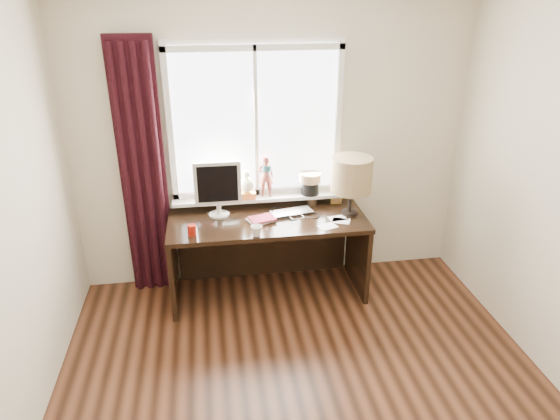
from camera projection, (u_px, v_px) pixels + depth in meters
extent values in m
cube|color=beige|center=(273.00, 144.00, 4.41)|extent=(3.50, 0.00, 2.60)
imported|color=silver|center=(292.00, 212.00, 4.37)|extent=(0.40, 0.30, 0.03)
imported|color=white|center=(256.00, 231.00, 3.98)|extent=(0.12, 0.13, 0.09)
cylinder|color=maroon|center=(192.00, 230.00, 3.99)|extent=(0.07, 0.07, 0.09)
cube|color=white|center=(256.00, 123.00, 4.29)|extent=(1.40, 0.02, 1.30)
cube|color=silver|center=(257.00, 191.00, 4.53)|extent=(1.50, 0.05, 0.05)
cube|color=silver|center=(254.00, 48.00, 4.01)|extent=(1.50, 0.05, 0.05)
cube|color=silver|center=(170.00, 127.00, 4.17)|extent=(0.05, 0.05, 1.40)
cube|color=silver|center=(338.00, 121.00, 4.37)|extent=(0.05, 0.05, 1.40)
cube|color=silver|center=(256.00, 124.00, 4.27)|extent=(0.03, 0.05, 1.30)
cube|color=silver|center=(258.00, 197.00, 4.50)|extent=(1.52, 0.18, 0.03)
cylinder|color=#4B0C0E|center=(205.00, 187.00, 4.37)|extent=(0.13, 0.13, 0.23)
cube|color=gold|center=(247.00, 195.00, 4.44)|extent=(0.15, 0.12, 0.06)
sphere|color=beige|center=(246.00, 185.00, 4.40)|extent=(0.13, 0.13, 0.13)
sphere|color=beige|center=(246.00, 174.00, 4.36)|extent=(0.07, 0.07, 0.07)
imported|color=brown|center=(267.00, 176.00, 4.42)|extent=(0.15, 0.12, 0.38)
cylinder|color=#1E4C51|center=(267.00, 168.00, 4.38)|extent=(0.10, 0.10, 0.05)
cylinder|color=black|center=(310.00, 188.00, 4.51)|extent=(0.16, 0.16, 0.12)
cylinder|color=#8C6B4C|center=(310.00, 177.00, 4.47)|extent=(0.20, 0.20, 0.08)
cube|color=black|center=(143.00, 173.00, 4.25)|extent=(0.38, 0.05, 2.25)
cylinder|color=black|center=(126.00, 178.00, 4.21)|extent=(0.06, 0.06, 2.20)
cylinder|color=black|center=(137.00, 177.00, 4.22)|extent=(0.06, 0.06, 2.20)
cylinder|color=black|center=(148.00, 176.00, 4.24)|extent=(0.06, 0.06, 2.20)
cylinder|color=black|center=(159.00, 176.00, 4.25)|extent=(0.06, 0.06, 2.20)
cube|color=black|center=(268.00, 221.00, 4.30)|extent=(1.70, 0.70, 0.04)
cube|color=black|center=(174.00, 266.00, 4.34)|extent=(0.04, 0.64, 0.71)
cube|color=black|center=(358.00, 252.00, 4.56)|extent=(0.04, 0.64, 0.71)
cube|color=black|center=(264.00, 241.00, 4.75)|extent=(1.60, 0.03, 0.71)
cylinder|color=beige|center=(219.00, 214.00, 4.35)|extent=(0.18, 0.18, 0.01)
cylinder|color=beige|center=(219.00, 208.00, 4.33)|extent=(0.04, 0.04, 0.10)
cube|color=beige|center=(218.00, 183.00, 4.23)|extent=(0.40, 0.04, 0.38)
cube|color=black|center=(218.00, 184.00, 4.21)|extent=(0.34, 0.01, 0.32)
cube|color=beige|center=(261.00, 220.00, 4.25)|extent=(0.27, 0.24, 0.02)
cube|color=maroon|center=(262.00, 219.00, 4.23)|extent=(0.24, 0.20, 0.01)
cylinder|color=black|center=(312.00, 199.00, 4.54)|extent=(0.09, 0.09, 0.12)
cylinder|color=black|center=(310.00, 193.00, 4.52)|extent=(0.01, 0.01, 0.22)
cylinder|color=black|center=(314.00, 195.00, 4.52)|extent=(0.01, 0.01, 0.19)
cylinder|color=black|center=(312.00, 191.00, 4.52)|extent=(0.01, 0.01, 0.25)
cylinder|color=black|center=(314.00, 195.00, 4.54)|extent=(0.01, 0.01, 0.17)
cube|color=gold|center=(336.00, 197.00, 4.56)|extent=(0.10, 0.03, 0.13)
cube|color=#996633|center=(337.00, 198.00, 4.55)|extent=(0.08, 0.02, 0.10)
cylinder|color=black|center=(349.00, 213.00, 4.37)|extent=(0.14, 0.14, 0.03)
cylinder|color=black|center=(350.00, 200.00, 4.31)|extent=(0.03, 0.03, 0.22)
cylinder|color=#9C8662|center=(352.00, 175.00, 4.22)|extent=(0.35, 0.35, 0.30)
cube|color=white|center=(337.00, 218.00, 4.29)|extent=(0.17, 0.14, 0.00)
cube|color=white|center=(341.00, 221.00, 4.25)|extent=(0.18, 0.16, 0.00)
cube|color=white|center=(328.00, 226.00, 4.15)|extent=(0.18, 0.15, 0.00)
torus|color=black|center=(312.00, 216.00, 4.33)|extent=(0.17, 0.17, 0.01)
torus|color=black|center=(292.00, 217.00, 4.30)|extent=(0.15, 0.15, 0.01)
torus|color=black|center=(277.00, 210.00, 4.45)|extent=(0.14, 0.14, 0.01)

